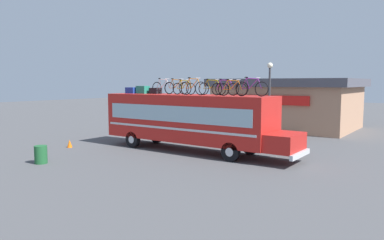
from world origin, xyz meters
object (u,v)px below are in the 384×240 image
(traffic_cone, at_px, (70,144))
(luggage_bag_2, at_px, (143,90))
(rooftop_bicycle_2, at_px, (176,88))
(trash_bin, at_px, (41,155))
(luggage_bag_3, at_px, (155,91))
(rooftop_bicycle_5, at_px, (212,88))
(rooftop_bicycle_3, at_px, (184,88))
(rooftop_bicycle_8, at_px, (251,88))
(luggage_bag_1, at_px, (132,90))
(rooftop_bicycle_7, at_px, (232,89))
(bus, at_px, (190,119))
(rooftop_bicycle_1, at_px, (163,87))
(rooftop_bicycle_6, at_px, (225,88))
(street_lamp, at_px, (269,91))
(rooftop_bicycle_4, at_px, (193,88))

(traffic_cone, bearing_deg, luggage_bag_2, 50.14)
(rooftop_bicycle_2, relative_size, trash_bin, 2.07)
(luggage_bag_3, xyz_separation_m, rooftop_bicycle_5, (4.04, 0.04, 0.19))
(rooftop_bicycle_2, relative_size, rooftop_bicycle_3, 1.09)
(rooftop_bicycle_3, distance_m, rooftop_bicycle_8, 4.30)
(luggage_bag_1, height_order, rooftop_bicycle_3, rooftop_bicycle_3)
(rooftop_bicycle_5, relative_size, rooftop_bicycle_7, 1.04)
(traffic_cone, bearing_deg, rooftop_bicycle_8, 17.58)
(bus, distance_m, rooftop_bicycle_3, 1.77)
(rooftop_bicycle_1, xyz_separation_m, rooftop_bicycle_6, (4.26, 0.01, -0.02))
(luggage_bag_2, relative_size, rooftop_bicycle_5, 0.41)
(rooftop_bicycle_2, height_order, rooftop_bicycle_3, rooftop_bicycle_2)
(rooftop_bicycle_3, relative_size, rooftop_bicycle_7, 0.96)
(rooftop_bicycle_6, bearing_deg, rooftop_bicycle_2, 177.68)
(luggage_bag_2, xyz_separation_m, rooftop_bicycle_1, (1.46, 0.19, 0.16))
(luggage_bag_2, relative_size, rooftop_bicycle_3, 0.44)
(traffic_cone, height_order, street_lamp, street_lamp)
(rooftop_bicycle_1, height_order, rooftop_bicycle_3, rooftop_bicycle_1)
(rooftop_bicycle_5, xyz_separation_m, rooftop_bicycle_6, (0.86, -0.07, -0.00))
(bus, relative_size, rooftop_bicycle_6, 7.06)
(luggage_bag_3, height_order, rooftop_bicycle_8, rooftop_bicycle_8)
(rooftop_bicycle_1, xyz_separation_m, rooftop_bicycle_7, (5.03, -0.55, -0.03))
(trash_bin, bearing_deg, rooftop_bicycle_1, 76.15)
(rooftop_bicycle_6, relative_size, trash_bin, 1.95)
(rooftop_bicycle_1, height_order, rooftop_bicycle_5, rooftop_bicycle_1)
(street_lamp, bearing_deg, rooftop_bicycle_6, -89.27)
(luggage_bag_2, height_order, rooftop_bicycle_2, rooftop_bicycle_2)
(luggage_bag_2, distance_m, rooftop_bicycle_5, 4.88)
(rooftop_bicycle_7, height_order, traffic_cone, rooftop_bicycle_7)
(rooftop_bicycle_2, bearing_deg, luggage_bag_1, -171.06)
(bus, relative_size, luggage_bag_3, 18.73)
(rooftop_bicycle_4, relative_size, rooftop_bicycle_6, 1.03)
(rooftop_bicycle_1, bearing_deg, trash_bin, -103.85)
(rooftop_bicycle_8, bearing_deg, rooftop_bicycle_7, -165.39)
(bus, height_order, rooftop_bicycle_7, rooftop_bicycle_7)
(street_lamp, bearing_deg, luggage_bag_2, -132.65)
(rooftop_bicycle_5, height_order, rooftop_bicycle_6, rooftop_bicycle_5)
(rooftop_bicycle_1, relative_size, trash_bin, 1.96)
(luggage_bag_2, height_order, rooftop_bicycle_3, rooftop_bicycle_3)
(luggage_bag_3, bearing_deg, bus, -5.88)
(trash_bin, height_order, street_lamp, street_lamp)
(trash_bin, bearing_deg, rooftop_bicycle_5, 54.03)
(rooftop_bicycle_5, distance_m, traffic_cone, 9.12)
(rooftop_bicycle_1, bearing_deg, luggage_bag_1, -171.09)
(rooftop_bicycle_3, xyz_separation_m, rooftop_bicycle_8, (4.30, -0.15, 0.03))
(rooftop_bicycle_7, distance_m, traffic_cone, 10.32)
(rooftop_bicycle_3, distance_m, rooftop_bicycle_6, 2.59)
(luggage_bag_2, xyz_separation_m, rooftop_bicycle_2, (2.37, 0.33, 0.15))
(luggage_bag_2, distance_m, street_lamp, 8.34)
(rooftop_bicycle_7, height_order, trash_bin, rooftop_bicycle_7)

